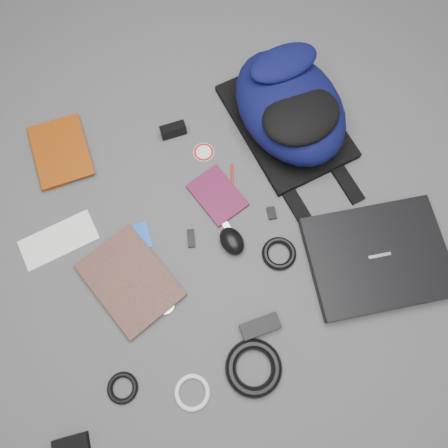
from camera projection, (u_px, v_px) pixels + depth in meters
name	position (u px, v px, depth m)	size (l,w,h in m)	color
ground	(224.00, 226.00, 1.38)	(4.00, 4.00, 0.00)	#4F4F51
backpack	(290.00, 106.00, 1.40)	(0.34, 0.49, 0.21)	black
laptop	(377.00, 257.00, 1.33)	(0.41, 0.32, 0.04)	black
textbook_red	(34.00, 160.00, 1.44)	(0.18, 0.24, 0.03)	#7F3007
comic_book	(101.00, 303.00, 1.29)	(0.21, 0.29, 0.02)	#A24B0B
envelope	(59.00, 240.00, 1.36)	(0.23, 0.11, 0.00)	white
dvd_case	(217.00, 195.00, 1.40)	(0.13, 0.18, 0.01)	#470D29
compact_camera	(173.00, 130.00, 1.46)	(0.09, 0.03, 0.05)	black
sticker_disc	(204.00, 152.00, 1.46)	(0.07, 0.07, 0.00)	white
pen_teal	(223.00, 189.00, 1.41)	(0.01, 0.01, 0.13)	#0E7E7D
pen_red	(233.00, 185.00, 1.42)	(0.01, 0.01, 0.15)	#B8280E
id_badge	(141.00, 236.00, 1.37)	(0.06, 0.09, 0.00)	blue
usb_black	(191.00, 238.00, 1.36)	(0.02, 0.06, 0.01)	black
usb_silver	(228.00, 230.00, 1.37)	(0.02, 0.05, 0.01)	#ACACAE
key_fob	(272.00, 213.00, 1.39)	(0.03, 0.04, 0.01)	black
mouse	(232.00, 241.00, 1.34)	(0.07, 0.10, 0.05)	black
headphone_left	(135.00, 298.00, 1.30)	(0.05, 0.05, 0.01)	silver
headphone_right	(166.00, 305.00, 1.30)	(0.05, 0.05, 0.01)	#ACADAF
cable_coil	(279.00, 254.00, 1.34)	(0.11, 0.11, 0.02)	black
power_brick	(260.00, 326.00, 1.27)	(0.11, 0.05, 0.03)	black
power_cord_coil	(254.00, 368.00, 1.23)	(0.16, 0.16, 0.03)	black
earbud_coil	(123.00, 388.00, 1.22)	(0.09, 0.09, 0.02)	black
white_cable_coil	(192.00, 392.00, 1.22)	(0.10, 0.10, 0.01)	white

